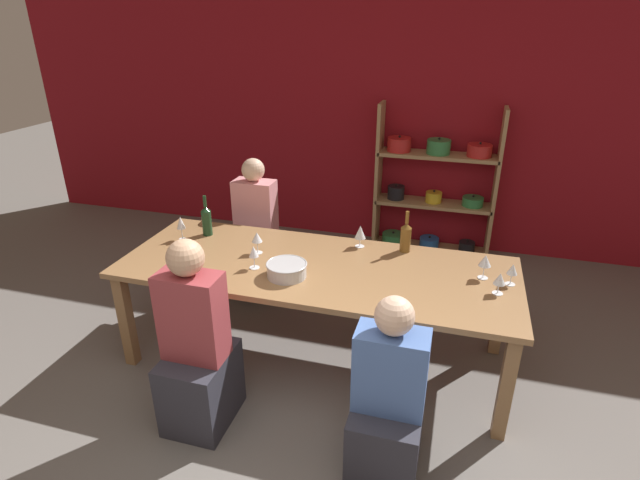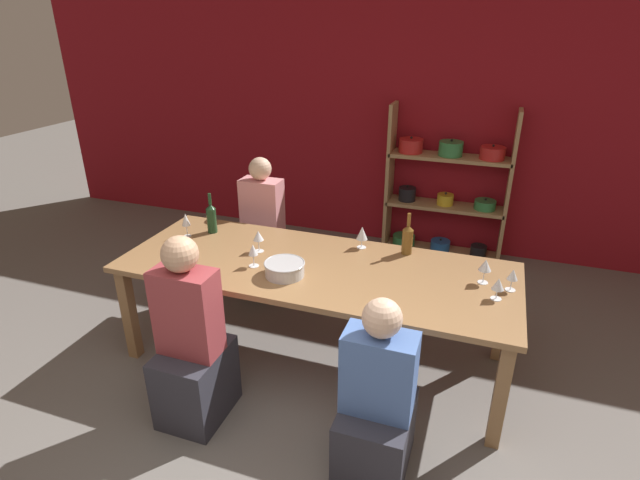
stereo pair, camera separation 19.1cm
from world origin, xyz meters
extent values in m
cube|color=maroon|center=(0.00, 3.83, 1.35)|extent=(8.80, 0.06, 2.70)
cube|color=tan|center=(-0.07, 3.63, 0.78)|extent=(0.04, 0.30, 1.57)
cube|color=tan|center=(1.13, 3.63, 0.78)|extent=(0.04, 0.30, 1.57)
cube|color=tan|center=(0.53, 3.63, 0.02)|extent=(1.20, 0.30, 0.04)
cylinder|color=#338447|center=(0.13, 3.63, 0.09)|extent=(0.24, 0.24, 0.11)
sphere|color=black|center=(0.13, 3.63, 0.16)|extent=(0.02, 0.02, 0.02)
cylinder|color=#235BAD|center=(0.53, 3.63, 0.09)|extent=(0.21, 0.21, 0.11)
sphere|color=black|center=(0.53, 3.63, 0.15)|extent=(0.02, 0.02, 0.02)
cylinder|color=black|center=(0.93, 3.63, 0.09)|extent=(0.17, 0.17, 0.11)
sphere|color=black|center=(0.93, 3.63, 0.16)|extent=(0.02, 0.02, 0.02)
cube|color=tan|center=(0.53, 3.63, 0.54)|extent=(1.20, 0.30, 0.04)
cylinder|color=black|center=(0.13, 3.63, 0.63)|extent=(0.18, 0.18, 0.14)
sphere|color=black|center=(0.13, 3.63, 0.71)|extent=(0.02, 0.02, 0.02)
cylinder|color=gold|center=(0.53, 3.63, 0.61)|extent=(0.17, 0.17, 0.11)
sphere|color=black|center=(0.53, 3.63, 0.68)|extent=(0.02, 0.02, 0.02)
cylinder|color=#338447|center=(0.93, 3.63, 0.61)|extent=(0.21, 0.21, 0.09)
sphere|color=black|center=(0.93, 3.63, 0.66)|extent=(0.02, 0.02, 0.02)
cube|color=tan|center=(0.53, 3.63, 1.06)|extent=(1.20, 0.30, 0.04)
cylinder|color=red|center=(0.13, 3.63, 1.15)|extent=(0.25, 0.25, 0.14)
sphere|color=black|center=(0.13, 3.63, 1.23)|extent=(0.02, 0.02, 0.02)
cylinder|color=#338447|center=(0.53, 3.63, 1.15)|extent=(0.24, 0.24, 0.14)
sphere|color=black|center=(0.53, 3.63, 1.24)|extent=(0.02, 0.02, 0.02)
cylinder|color=red|center=(0.93, 3.63, 1.14)|extent=(0.24, 0.24, 0.12)
sphere|color=black|center=(0.93, 3.63, 1.22)|extent=(0.02, 0.02, 0.02)
cube|color=olive|center=(-0.13, 1.47, 0.76)|extent=(2.75, 1.05, 0.04)
cube|color=olive|center=(-1.43, 1.03, 0.37)|extent=(0.08, 0.08, 0.74)
cube|color=olive|center=(1.17, 1.03, 0.37)|extent=(0.08, 0.08, 0.74)
cube|color=olive|center=(-1.43, 1.91, 0.37)|extent=(0.08, 0.08, 0.74)
cube|color=olive|center=(1.17, 1.91, 0.37)|extent=(0.08, 0.08, 0.74)
cylinder|color=#B7BABC|center=(-0.27, 1.26, 0.82)|extent=(0.26, 0.26, 0.09)
torus|color=#B7BABC|center=(-0.27, 1.26, 0.87)|extent=(0.28, 0.28, 0.01)
cylinder|color=#19381E|center=(-1.11, 1.74, 0.88)|extent=(0.08, 0.08, 0.20)
cone|color=#19381E|center=(-1.11, 1.74, 1.00)|extent=(0.08, 0.08, 0.03)
cylinder|color=#19381E|center=(-1.11, 1.74, 1.06)|extent=(0.03, 0.03, 0.09)
cylinder|color=brown|center=(0.43, 1.87, 0.87)|extent=(0.08, 0.08, 0.18)
cone|color=brown|center=(0.43, 1.87, 0.98)|extent=(0.08, 0.08, 0.04)
cylinder|color=brown|center=(0.43, 1.87, 1.04)|extent=(0.03, 0.03, 0.09)
cylinder|color=white|center=(-0.53, 1.31, 0.78)|extent=(0.07, 0.07, 0.00)
cylinder|color=white|center=(-0.53, 1.31, 0.82)|extent=(0.01, 0.01, 0.08)
cone|color=white|center=(-0.53, 1.31, 0.90)|extent=(0.07, 0.07, 0.08)
cylinder|color=beige|center=(-0.53, 1.31, 0.89)|extent=(0.04, 0.04, 0.03)
cylinder|color=white|center=(-1.25, 1.60, 0.78)|extent=(0.06, 0.06, 0.00)
cylinder|color=white|center=(-1.25, 1.60, 0.83)|extent=(0.01, 0.01, 0.09)
cone|color=white|center=(-1.25, 1.60, 0.92)|extent=(0.07, 0.07, 0.10)
cylinder|color=beige|center=(-1.25, 1.60, 0.89)|extent=(0.04, 0.04, 0.04)
cylinder|color=white|center=(0.99, 1.60, 0.78)|extent=(0.07, 0.07, 0.00)
cylinder|color=white|center=(0.99, 1.60, 0.83)|extent=(0.01, 0.01, 0.09)
cone|color=white|center=(0.99, 1.60, 0.91)|extent=(0.08, 0.08, 0.08)
cylinder|color=maroon|center=(0.99, 1.60, 0.89)|extent=(0.04, 0.04, 0.03)
cylinder|color=white|center=(1.15, 1.56, 0.78)|extent=(0.07, 0.07, 0.00)
cylinder|color=white|center=(1.15, 1.56, 0.82)|extent=(0.01, 0.01, 0.07)
cone|color=white|center=(1.15, 1.56, 0.89)|extent=(0.07, 0.07, 0.07)
cylinder|color=beige|center=(1.15, 1.56, 0.87)|extent=(0.04, 0.04, 0.03)
cylinder|color=white|center=(1.07, 1.41, 0.78)|extent=(0.07, 0.07, 0.00)
cylinder|color=white|center=(1.07, 1.41, 0.81)|extent=(0.01, 0.01, 0.06)
cone|color=white|center=(1.07, 1.41, 0.88)|extent=(0.08, 0.08, 0.07)
cylinder|color=maroon|center=(1.07, 1.41, 0.87)|extent=(0.04, 0.04, 0.03)
cylinder|color=white|center=(0.10, 1.86, 0.78)|extent=(0.07, 0.07, 0.00)
cylinder|color=white|center=(0.10, 1.86, 0.81)|extent=(0.01, 0.01, 0.07)
cone|color=white|center=(0.10, 1.86, 0.90)|extent=(0.08, 0.08, 0.10)
cylinder|color=beige|center=(0.10, 1.86, 0.87)|extent=(0.05, 0.05, 0.04)
cylinder|color=white|center=(-0.60, 1.54, 0.78)|extent=(0.07, 0.07, 0.00)
cylinder|color=white|center=(-0.60, 1.54, 0.83)|extent=(0.01, 0.01, 0.09)
cone|color=white|center=(-0.60, 1.54, 0.91)|extent=(0.08, 0.08, 0.07)
cube|color=#2D2D38|center=(-0.65, 0.66, 0.25)|extent=(0.37, 0.47, 0.49)
cube|color=#99383D|center=(-0.65, 0.66, 0.77)|extent=(0.37, 0.21, 0.55)
sphere|color=tan|center=(-0.65, 0.66, 1.15)|extent=(0.21, 0.21, 0.21)
cube|color=#2D2D38|center=(-0.94, 2.30, 0.24)|extent=(0.36, 0.45, 0.48)
cube|color=pink|center=(-0.94, 2.30, 0.78)|extent=(0.36, 0.20, 0.58)
sphere|color=beige|center=(-0.94, 2.30, 1.17)|extent=(0.20, 0.20, 0.20)
cube|color=#2D2D38|center=(0.53, 0.64, 0.21)|extent=(0.38, 0.48, 0.41)
cube|color=#4C70B7|center=(0.53, 0.64, 0.65)|extent=(0.38, 0.21, 0.48)
sphere|color=beige|center=(0.53, 0.64, 0.99)|extent=(0.21, 0.21, 0.21)
camera|label=1|loc=(0.75, -1.50, 2.37)|focal=28.00mm
camera|label=2|loc=(0.94, -1.44, 2.37)|focal=28.00mm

